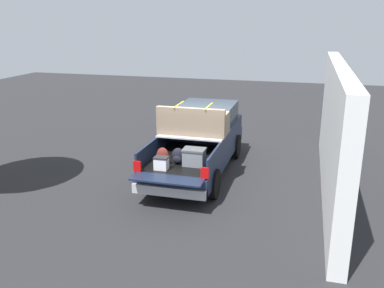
% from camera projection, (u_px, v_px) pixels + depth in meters
% --- Properties ---
extents(ground_plane, '(40.00, 40.00, 0.00)m').
position_uv_depth(ground_plane, '(197.00, 172.00, 13.05)').
color(ground_plane, '#262628').
extents(pickup_truck, '(6.05, 2.06, 2.23)m').
position_uv_depth(pickup_truck, '(200.00, 139.00, 13.10)').
color(pickup_truck, '#162138').
rests_on(pickup_truck, ground_plane).
extents(building_facade, '(8.88, 0.36, 3.46)m').
position_uv_depth(building_facade, '(334.00, 130.00, 11.21)').
color(building_facade, white).
rests_on(building_facade, ground_plane).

